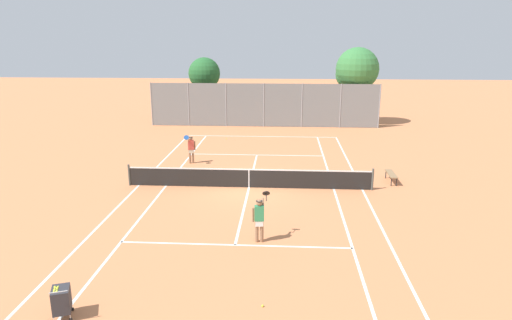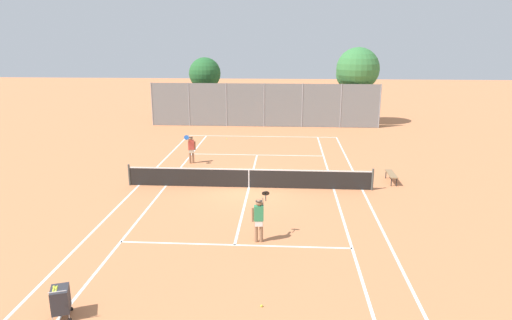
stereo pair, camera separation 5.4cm
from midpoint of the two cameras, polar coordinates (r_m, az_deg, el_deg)
ground_plane at (r=22.38m, az=-0.82°, el=-3.46°), size 120.00×120.00×0.00m
court_line_markings at (r=22.38m, az=-0.82°, el=-3.46°), size 11.10×23.90×0.01m
tennis_net at (r=22.22m, az=-0.83°, el=-2.22°), size 12.00×0.10×1.07m
ball_cart at (r=13.41m, az=-23.15°, el=-15.71°), size 0.65×0.75×0.96m
player_near_side at (r=16.34m, az=0.45°, el=-7.20°), size 0.62×0.76×1.77m
player_far_left at (r=26.67m, az=-8.05°, el=1.52°), size 0.54×0.84×1.77m
loose_tennis_ball_0 at (r=32.98m, az=-3.64°, el=2.67°), size 0.07×0.07×0.07m
loose_tennis_ball_1 at (r=13.08m, az=0.82°, el=-17.77°), size 0.07×0.07×0.07m
courtside_bench at (r=24.08m, az=16.62°, el=-1.74°), size 0.36×1.50×0.47m
back_fence at (r=37.34m, az=1.08°, el=6.87°), size 18.66×0.08×3.53m
tree_behind_left at (r=40.53m, az=-6.33°, el=10.58°), size 2.75×2.75×5.45m
tree_behind_right at (r=39.15m, az=12.44°, el=10.87°), size 3.54×3.54×6.35m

